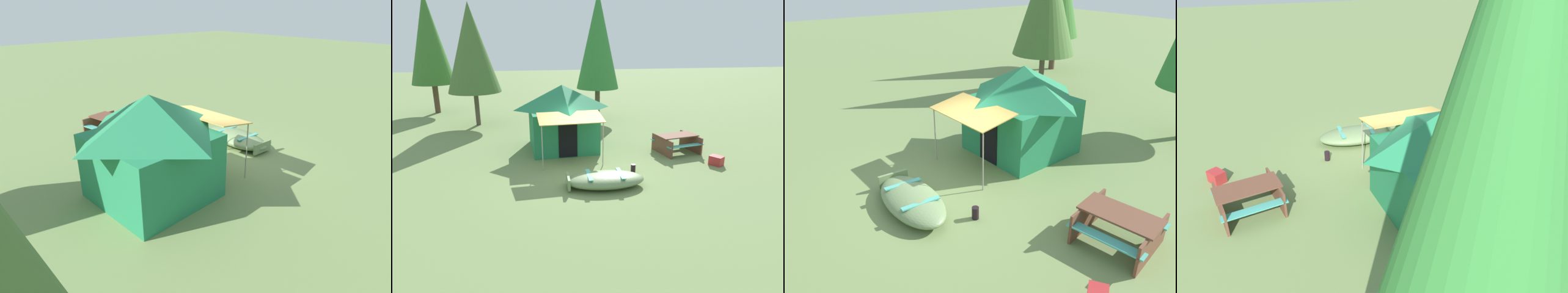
% 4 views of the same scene
% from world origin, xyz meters
% --- Properties ---
extents(ground_plane, '(80.00, 80.00, 0.00)m').
position_xyz_m(ground_plane, '(0.00, 0.00, 0.00)').
color(ground_plane, '#6F864E').
extents(beached_rowboat, '(2.66, 1.35, 0.47)m').
position_xyz_m(beached_rowboat, '(0.43, -1.60, 0.25)').
color(beached_rowboat, '#6E8757').
rests_on(beached_rowboat, ground_plane).
extents(canvas_cabin_tent, '(3.13, 4.27, 2.79)m').
position_xyz_m(canvas_cabin_tent, '(-0.54, 2.77, 1.45)').
color(canvas_cabin_tent, '#22794C').
rests_on(canvas_cabin_tent, ground_plane).
extents(picnic_table, '(1.92, 1.83, 0.76)m').
position_xyz_m(picnic_table, '(4.20, 1.44, 0.48)').
color(picnic_table, brown).
rests_on(picnic_table, ground_plane).
extents(cooler_box, '(0.56, 0.59, 0.36)m').
position_xyz_m(cooler_box, '(5.09, -0.32, 0.18)').
color(cooler_box, '#AE292A').
rests_on(cooler_box, ground_plane).
extents(fuel_can, '(0.23, 0.23, 0.31)m').
position_xyz_m(fuel_can, '(1.71, -0.57, 0.16)').
color(fuel_can, black).
rests_on(fuel_can, ground_plane).
extents(pine_tree_back_right, '(2.43, 2.43, 7.18)m').
position_xyz_m(pine_tree_back_right, '(2.01, 8.10, 4.50)').
color(pine_tree_back_right, '#4B4530').
rests_on(pine_tree_back_right, ground_plane).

